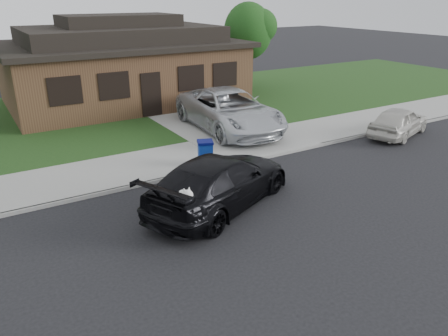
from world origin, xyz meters
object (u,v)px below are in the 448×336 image
minivan (229,110)px  white_compact (399,121)px  sedan (220,181)px  recycling_bin (205,153)px

minivan → white_compact: bearing=-31.5°
sedan → white_compact: size_ratio=1.52×
minivan → white_compact: (6.04, -4.22, -0.38)m
white_compact → sedan: bearing=83.1°
sedan → minivan: bearing=-58.3°
minivan → recycling_bin: bearing=-129.3°
sedan → recycling_bin: (1.08, 2.84, -0.20)m
sedan → recycling_bin: sedan is taller
minivan → recycling_bin: size_ratio=7.10×
sedan → white_compact: (10.12, 1.87, -0.13)m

